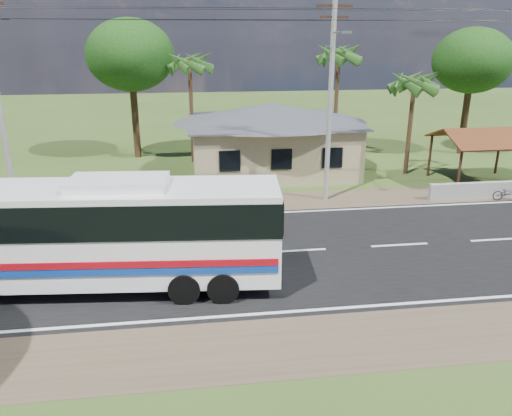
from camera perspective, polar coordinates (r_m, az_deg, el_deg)
The scene contains 13 objects.
ground at distance 20.85m, azimuth 4.61°, elevation -4.93°, with size 120.00×120.00×0.00m, color #32491A.
road at distance 20.85m, azimuth 4.61°, elevation -4.91°, with size 120.00×16.00×0.03m.
house at distance 32.52m, azimuth 1.69°, elevation 8.86°, with size 12.40×10.00×5.00m.
waiting_shed at distance 32.57m, azimuth 24.58°, elevation 7.30°, with size 5.20×4.48×3.35m.
concrete_barrier at distance 30.17m, azimuth 25.17°, elevation 1.89°, with size 7.00×0.30×0.90m, color #9E9E99.
utility_poles at distance 26.11m, azimuth 7.82°, elevation 13.05°, with size 32.80×2.22×11.00m.
palm_near at distance 32.69m, azimuth 17.65°, elevation 13.48°, with size 2.80×2.80×6.70m.
palm_mid at distance 35.57m, azimuth 9.42°, elevation 16.85°, with size 2.80×2.80×8.20m.
palm_far at distance 34.61m, azimuth -7.61°, elevation 16.07°, with size 2.80×2.80×7.70m.
tree_behind_house at distance 36.79m, azimuth -14.17°, elevation 16.55°, with size 6.00×6.00×9.61m.
tree_behind_shed at distance 40.05m, azimuth 23.50°, elevation 15.14°, with size 5.60×5.60×9.02m.
coach_bus at distance 17.94m, azimuth -18.37°, elevation -2.07°, with size 13.16×3.89×4.03m.
motorcycle at distance 30.11m, azimuth 26.84°, elevation 1.54°, with size 0.56×1.61×0.84m, color black.
Camera 1 is at (-4.15, -18.56, 8.55)m, focal length 35.00 mm.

